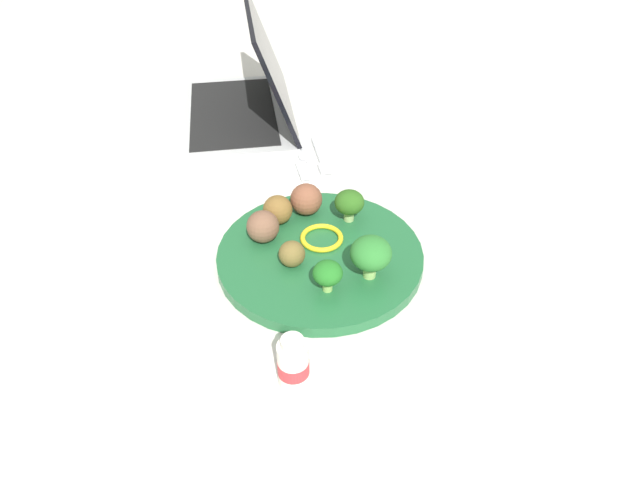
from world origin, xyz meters
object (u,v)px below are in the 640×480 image
object	(u,v)px
meatball_back_right	(292,254)
pepper_ring_mid_right	(322,238)
meatball_far_rim	(306,199)
laptop	(244,100)
broccoli_floret_back_right	(371,254)
napkin	(310,158)
yogurt_bottle	(293,364)
broccoli_floret_front_left	(349,203)
broccoli_floret_near_rim	(328,274)
meatball_near_rim	(278,210)
fork	(321,157)
meatball_mid_right	(263,227)
knife	(301,158)
plate	(320,256)

from	to	relation	value
meatball_back_right	pepper_ring_mid_right	xyz separation A→B (m)	(-0.05, 0.05, -0.01)
meatball_back_right	meatball_far_rim	size ratio (longest dim) A/B	0.75
pepper_ring_mid_right	laptop	size ratio (longest dim) A/B	0.18
broccoli_floret_back_right	meatball_far_rim	distance (m)	0.16
napkin	yogurt_bottle	world-z (taller)	yogurt_bottle
pepper_ring_mid_right	yogurt_bottle	xyz separation A→B (m)	(0.22, -0.06, 0.01)
meatball_far_rim	pepper_ring_mid_right	size ratio (longest dim) A/B	0.78
pepper_ring_mid_right	laptop	xyz separation A→B (m)	(-0.41, -0.10, 0.02)
broccoli_floret_front_left	broccoli_floret_near_rim	bearing A→B (deg)	-19.61
broccoli_floret_front_left	yogurt_bottle	size ratio (longest dim) A/B	0.69
meatball_near_rim	yogurt_bottle	size ratio (longest dim) A/B	0.61
broccoli_floret_near_rim	napkin	size ratio (longest dim) A/B	0.25
broccoli_floret_front_left	fork	bearing A→B (deg)	-175.53
meatball_far_rim	pepper_ring_mid_right	bearing A→B (deg)	11.82
meatball_back_right	fork	size ratio (longest dim) A/B	0.29
meatball_mid_right	meatball_back_right	world-z (taller)	meatball_mid_right
broccoli_floret_near_rim	yogurt_bottle	bearing A→B (deg)	-23.89
meatball_far_rim	meatball_mid_right	bearing A→B (deg)	-49.69
meatball_far_rim	fork	distance (m)	0.18
broccoli_floret_front_left	meatball_far_rim	size ratio (longest dim) A/B	1.03
yogurt_bottle	knife	bearing A→B (deg)	173.30
meatball_near_rim	yogurt_bottle	world-z (taller)	yogurt_bottle
broccoli_floret_near_rim	meatball_near_rim	world-z (taller)	same
plate	laptop	world-z (taller)	laptop
broccoli_floret_back_right	knife	world-z (taller)	broccoli_floret_back_right
broccoli_floret_back_right	knife	bearing A→B (deg)	-169.65
broccoli_floret_near_rim	knife	size ratio (longest dim) A/B	0.30
pepper_ring_mid_right	broccoli_floret_near_rim	bearing A→B (deg)	-2.90
broccoli_floret_back_right	pepper_ring_mid_right	distance (m)	0.10
plate	fork	size ratio (longest dim) A/B	2.32
napkin	knife	bearing A→B (deg)	-65.82
broccoli_floret_back_right	laptop	distance (m)	0.51
meatball_near_rim	laptop	xyz separation A→B (m)	(-0.36, -0.04, 0.00)
broccoli_floret_front_left	laptop	distance (m)	0.39
broccoli_floret_back_right	fork	world-z (taller)	broccoli_floret_back_right
meatball_back_right	laptop	size ratio (longest dim) A/B	0.11
broccoli_floret_near_rim	broccoli_floret_front_left	size ratio (longest dim) A/B	0.90
broccoli_floret_front_left	meatball_near_rim	distance (m)	0.10
yogurt_bottle	meatball_mid_right	bearing A→B (deg)	-175.04
pepper_ring_mid_right	meatball_back_right	bearing A→B (deg)	-44.88
broccoli_floret_near_rim	broccoli_floret_back_right	xyz separation A→B (m)	(-0.02, 0.06, 0.01)
broccoli_floret_front_left	napkin	xyz separation A→B (m)	(-0.20, -0.03, -0.04)
meatball_back_right	meatball_near_rim	bearing A→B (deg)	-172.88
broccoli_floret_back_right	meatball_back_right	xyz separation A→B (m)	(-0.04, -0.10, -0.02)
fork	laptop	xyz separation A→B (m)	(-0.17, -0.13, 0.03)
meatball_mid_right	napkin	distance (m)	0.25
meatball_mid_right	meatball_near_rim	world-z (taller)	meatball_mid_right
meatball_near_rim	plate	bearing A→B (deg)	34.88
pepper_ring_mid_right	plate	bearing A→B (deg)	-12.58
broccoli_floret_front_left	meatball_near_rim	size ratio (longest dim) A/B	1.14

